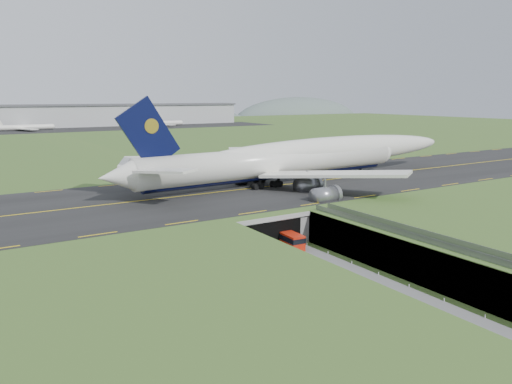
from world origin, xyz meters
TOP-DOWN VIEW (x-y plane):
  - ground at (0.00, 0.00)m, footprint 900.00×900.00m
  - airfield_deck at (0.00, 0.00)m, footprint 800.00×800.00m
  - trench_road at (0.00, -7.50)m, footprint 12.00×75.00m
  - taxiway at (0.00, 33.00)m, footprint 800.00×44.00m
  - tunnel_portal at (0.00, 16.71)m, footprint 17.00×22.30m
  - guideway at (11.00, -19.11)m, footprint 3.00×53.00m
  - jumbo_jet at (26.74, 35.58)m, footprint 105.94×65.92m
  - shuttle_tram at (2.47, 6.69)m, footprint 3.03×7.11m
  - cargo_terminal at (-0.02, 299.41)m, footprint 320.00×67.00m
  - distant_hills at (64.38, 430.00)m, footprint 700.00×91.00m

SIDE VIEW (x-z plane):
  - distant_hills at x=64.38m, z-range -34.00..26.00m
  - ground at x=0.00m, z-range 0.00..0.00m
  - trench_road at x=0.00m, z-range 0.00..0.20m
  - shuttle_tram at x=2.47m, z-range 0.15..3.01m
  - airfield_deck at x=0.00m, z-range 0.00..6.00m
  - tunnel_portal at x=0.00m, z-range 0.33..6.33m
  - guideway at x=11.00m, z-range 1.80..8.85m
  - taxiway at x=0.00m, z-range 6.00..6.18m
  - jumbo_jet at x=26.74m, z-range 0.98..22.82m
  - cargo_terminal at x=-0.02m, z-range 6.16..21.76m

